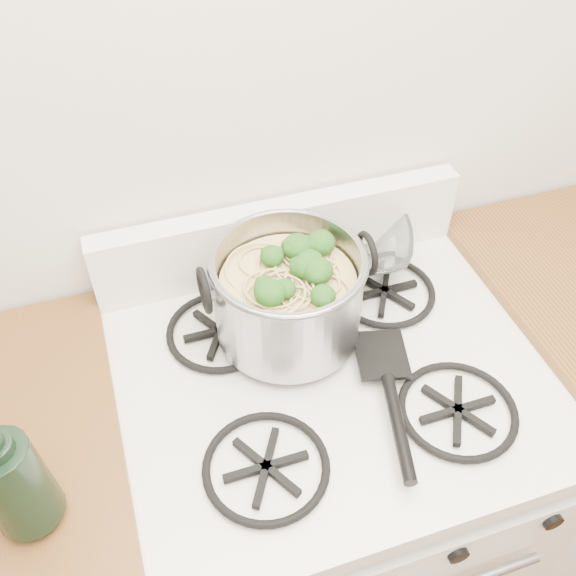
% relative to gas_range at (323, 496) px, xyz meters
% --- Properties ---
extents(gas_range, '(0.76, 0.66, 0.92)m').
position_rel_gas_range_xyz_m(gas_range, '(0.00, 0.00, 0.00)').
color(gas_range, white).
rests_on(gas_range, ground).
extents(counter_left, '(0.25, 0.65, 0.92)m').
position_rel_gas_range_xyz_m(counter_left, '(-0.51, 0.00, 0.02)').
color(counter_left, silver).
rests_on(counter_left, ground).
extents(stock_pot, '(0.31, 0.28, 0.19)m').
position_rel_gas_range_xyz_m(stock_pot, '(-0.05, 0.11, 0.57)').
color(stock_pot, '#98979F').
rests_on(stock_pot, gas_range).
extents(spatula, '(0.36, 0.37, 0.02)m').
position_rel_gas_range_xyz_m(spatula, '(0.09, -0.01, 0.50)').
color(spatula, black).
rests_on(spatula, gas_range).
extents(glass_bowl, '(0.14, 0.14, 0.03)m').
position_rel_gas_range_xyz_m(glass_bowl, '(0.13, 0.28, 0.50)').
color(glass_bowl, white).
rests_on(glass_bowl, gas_range).
extents(bottle, '(0.11, 0.12, 0.25)m').
position_rel_gas_range_xyz_m(bottle, '(-0.52, -0.12, 0.61)').
color(bottle, black).
rests_on(bottle, counter_left).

